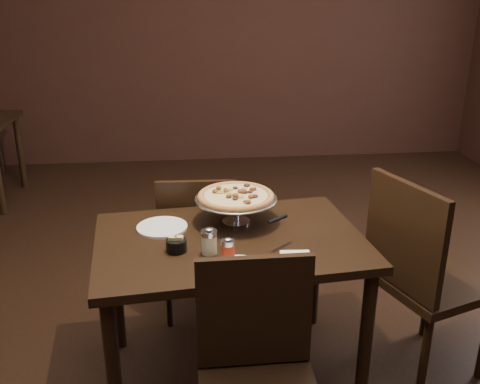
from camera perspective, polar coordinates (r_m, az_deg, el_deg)
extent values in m
cube|color=black|center=(2.81, -1.94, -18.38)|extent=(6.00, 7.00, 0.02)
cube|color=#321913|center=(5.70, -4.81, 17.11)|extent=(6.00, 0.02, 2.80)
cube|color=black|center=(2.39, -1.07, -5.33)|extent=(1.25, 0.90, 0.04)
cylinder|color=black|center=(2.28, -13.30, -18.43)|extent=(0.06, 0.06, 0.70)
cylinder|color=black|center=(2.45, 13.25, -15.25)|extent=(0.06, 0.06, 0.70)
cylinder|color=black|center=(2.83, -13.08, -9.91)|extent=(0.06, 0.06, 0.70)
cylinder|color=black|center=(2.97, 7.98, -7.96)|extent=(0.06, 0.06, 0.70)
cylinder|color=black|center=(5.39, -22.38, 3.97)|extent=(0.06, 0.06, 0.69)
cylinder|color=#B4B5BB|center=(2.53, -0.44, -3.15)|extent=(0.13, 0.13, 0.01)
cylinder|color=#B4B5BB|center=(2.51, -0.44, -1.99)|extent=(0.03, 0.03, 0.10)
cylinder|color=#B4B5BB|center=(2.49, -0.45, -0.83)|extent=(0.09, 0.09, 0.01)
cylinder|color=#AEAEB3|center=(2.49, -0.45, -0.71)|extent=(0.38, 0.38, 0.01)
torus|color=#AEAEB3|center=(2.49, -0.45, -0.69)|extent=(0.39, 0.39, 0.01)
cylinder|color=#9B622E|center=(2.48, -0.45, -0.53)|extent=(0.35, 0.35, 0.01)
torus|color=#9B622E|center=(2.48, -0.45, -0.45)|extent=(0.36, 0.36, 0.03)
cylinder|color=tan|center=(2.48, -0.45, -0.35)|extent=(0.30, 0.30, 0.01)
cylinder|color=beige|center=(2.23, -3.30, -5.59)|extent=(0.06, 0.06, 0.08)
cylinder|color=#B4B5BB|center=(2.21, -3.33, -4.37)|extent=(0.07, 0.07, 0.02)
ellipsoid|color=#B4B5BB|center=(2.20, -3.34, -3.97)|extent=(0.04, 0.04, 0.01)
cylinder|color=maroon|center=(2.17, -1.28, -6.46)|extent=(0.05, 0.05, 0.07)
cylinder|color=#B4B5BB|center=(2.15, -1.29, -5.39)|extent=(0.06, 0.06, 0.02)
ellipsoid|color=#B4B5BB|center=(2.15, -1.30, -5.05)|extent=(0.03, 0.03, 0.01)
cylinder|color=black|center=(2.27, -6.80, -5.67)|extent=(0.09, 0.09, 0.05)
cube|color=#D0BA78|center=(2.26, -7.18, -5.40)|extent=(0.04, 0.03, 0.06)
cube|color=#D0BA78|center=(2.26, -6.51, -5.38)|extent=(0.04, 0.03, 0.06)
cube|color=white|center=(2.20, 6.01, -7.04)|extent=(0.13, 0.13, 0.01)
cylinder|color=white|center=(2.49, -8.31, -3.74)|extent=(0.23, 0.23, 0.01)
cylinder|color=white|center=(2.10, -0.24, -8.46)|extent=(0.25, 0.25, 0.01)
cone|color=#B4B5BB|center=(2.25, 4.04, -2.99)|extent=(0.15, 0.15, 0.00)
cylinder|color=black|center=(2.25, 4.04, -2.92)|extent=(0.10, 0.09, 0.02)
cube|color=black|center=(3.04, -4.49, -5.69)|extent=(0.42, 0.42, 0.04)
cube|color=black|center=(2.77, -4.69, -2.93)|extent=(0.40, 0.05, 0.42)
cylinder|color=black|center=(3.29, -1.46, -7.73)|extent=(0.03, 0.03, 0.39)
cylinder|color=black|center=(3.29, -7.21, -7.83)|extent=(0.03, 0.03, 0.39)
cylinder|color=black|center=(3.00, -1.24, -10.72)|extent=(0.03, 0.03, 0.39)
cylinder|color=black|center=(3.01, -7.59, -10.82)|extent=(0.03, 0.03, 0.39)
cube|color=black|center=(1.97, 1.55, -12.61)|extent=(0.42, 0.03, 0.44)
cube|color=black|center=(2.71, 19.86, -8.94)|extent=(0.60, 0.60, 0.04)
cube|color=black|center=(2.45, 17.10, -4.53)|extent=(0.19, 0.45, 0.49)
cylinder|color=black|center=(3.07, 19.38, -10.63)|extent=(0.04, 0.04, 0.46)
cylinder|color=black|center=(2.62, 19.05, -16.54)|extent=(0.04, 0.04, 0.46)
cylinder|color=black|center=(2.84, 13.73, -12.67)|extent=(0.04, 0.04, 0.46)
cylinder|color=black|center=(5.98, -24.22, 3.75)|extent=(0.03, 0.03, 0.39)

